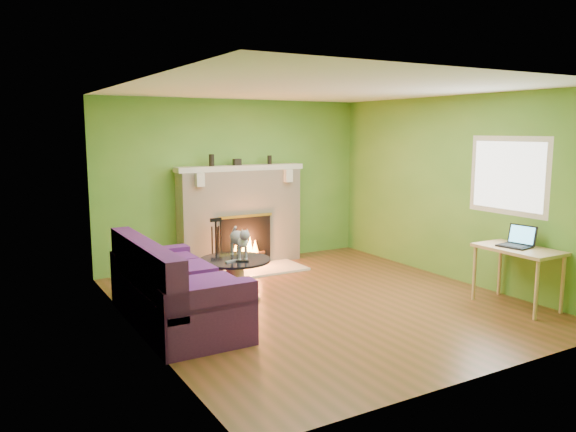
# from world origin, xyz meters

# --- Properties ---
(floor) EXTENTS (5.00, 5.00, 0.00)m
(floor) POSITION_xyz_m (0.00, 0.00, 0.00)
(floor) COLOR brown
(floor) RESTS_ON ground
(ceiling) EXTENTS (5.00, 5.00, 0.00)m
(ceiling) POSITION_xyz_m (0.00, 0.00, 2.60)
(ceiling) COLOR white
(ceiling) RESTS_ON wall_back
(wall_back) EXTENTS (5.00, 0.00, 5.00)m
(wall_back) POSITION_xyz_m (0.00, 2.50, 1.30)
(wall_back) COLOR #49822A
(wall_back) RESTS_ON floor
(wall_front) EXTENTS (5.00, 0.00, 5.00)m
(wall_front) POSITION_xyz_m (0.00, -2.50, 1.30)
(wall_front) COLOR #49822A
(wall_front) RESTS_ON floor
(wall_left) EXTENTS (0.00, 5.00, 5.00)m
(wall_left) POSITION_xyz_m (-2.25, 0.00, 1.30)
(wall_left) COLOR #49822A
(wall_left) RESTS_ON floor
(wall_right) EXTENTS (0.00, 5.00, 5.00)m
(wall_right) POSITION_xyz_m (2.25, 0.00, 1.30)
(wall_right) COLOR #49822A
(wall_right) RESTS_ON floor
(window_frame) EXTENTS (0.00, 1.20, 1.20)m
(window_frame) POSITION_xyz_m (2.24, -0.90, 1.55)
(window_frame) COLOR silver
(window_frame) RESTS_ON wall_right
(window_pane) EXTENTS (0.00, 1.06, 1.06)m
(window_pane) POSITION_xyz_m (2.23, -0.90, 1.55)
(window_pane) COLOR white
(window_pane) RESTS_ON wall_right
(fireplace) EXTENTS (2.10, 0.46, 1.58)m
(fireplace) POSITION_xyz_m (0.00, 2.32, 0.77)
(fireplace) COLOR beige
(fireplace) RESTS_ON floor
(hearth) EXTENTS (1.50, 0.75, 0.03)m
(hearth) POSITION_xyz_m (0.00, 1.80, 0.01)
(hearth) COLOR beige
(hearth) RESTS_ON floor
(mantel) EXTENTS (2.10, 0.28, 0.08)m
(mantel) POSITION_xyz_m (0.00, 2.30, 1.54)
(mantel) COLOR beige
(mantel) RESTS_ON fireplace
(sofa) EXTENTS (0.95, 2.11, 0.95)m
(sofa) POSITION_xyz_m (-1.86, 0.18, 0.37)
(sofa) COLOR #48185C
(sofa) RESTS_ON floor
(coffee_table) EXTENTS (0.91, 0.91, 0.51)m
(coffee_table) POSITION_xyz_m (-0.86, 0.67, 0.30)
(coffee_table) COLOR tan
(coffee_table) RESTS_ON floor
(desk) EXTENTS (0.57, 0.98, 0.73)m
(desk) POSITION_xyz_m (1.95, -1.34, 0.64)
(desk) COLOR tan
(desk) RESTS_ON floor
(cat) EXTENTS (0.33, 0.68, 0.41)m
(cat) POSITION_xyz_m (-0.78, 0.72, 0.72)
(cat) COLOR slate
(cat) RESTS_ON coffee_table
(remote_silver) EXTENTS (0.18, 0.09, 0.02)m
(remote_silver) POSITION_xyz_m (-0.96, 0.55, 0.52)
(remote_silver) COLOR gray
(remote_silver) RESTS_ON coffee_table
(remote_black) EXTENTS (0.16, 0.11, 0.02)m
(remote_black) POSITION_xyz_m (-0.84, 0.49, 0.52)
(remote_black) COLOR black
(remote_black) RESTS_ON coffee_table
(laptop) EXTENTS (0.36, 0.39, 0.26)m
(laptop) POSITION_xyz_m (1.93, -1.29, 0.86)
(laptop) COLOR black
(laptop) RESTS_ON desk
(fire_tools) EXTENTS (0.22, 0.22, 0.81)m
(fire_tools) POSITION_xyz_m (-0.58, 1.95, 0.44)
(fire_tools) COLOR black
(fire_tools) RESTS_ON hearth
(mantel_vase_left) EXTENTS (0.08, 0.08, 0.18)m
(mantel_vase_left) POSITION_xyz_m (-0.47, 2.33, 1.67)
(mantel_vase_left) COLOR black
(mantel_vase_left) RESTS_ON mantel
(mantel_vase_right) EXTENTS (0.07, 0.07, 0.14)m
(mantel_vase_right) POSITION_xyz_m (0.53, 2.33, 1.65)
(mantel_vase_right) COLOR black
(mantel_vase_right) RESTS_ON mantel
(mantel_box) EXTENTS (0.12, 0.08, 0.10)m
(mantel_box) POSITION_xyz_m (-0.04, 2.33, 1.63)
(mantel_box) COLOR black
(mantel_box) RESTS_ON mantel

